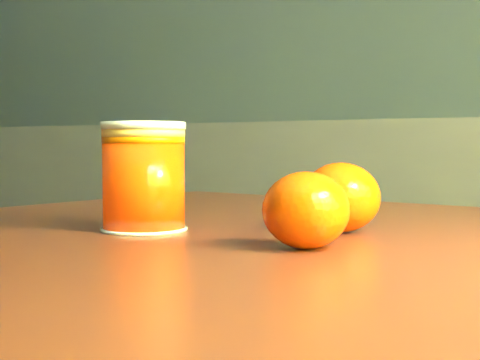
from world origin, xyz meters
The scene contains 4 objects.
kitchen_counter centered at (0.00, 1.45, 0.45)m, with size 3.15×0.60×0.90m, color #4F4E53.
juice_glass centered at (0.71, 0.29, 0.82)m, with size 0.08×0.08×0.10m.
orange_front centered at (0.88, 0.27, 0.80)m, with size 0.07×0.07×0.06m, color #E24404.
orange_back centered at (0.86, 0.37, 0.80)m, with size 0.07×0.07×0.06m, color #E24404.
Camera 1 is at (1.09, -0.17, 0.85)m, focal length 50.00 mm.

